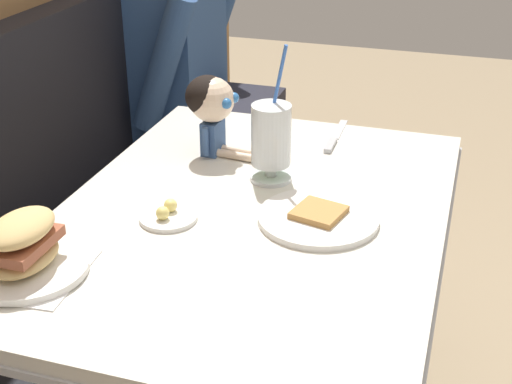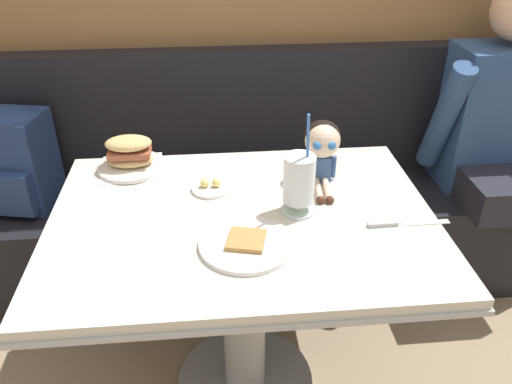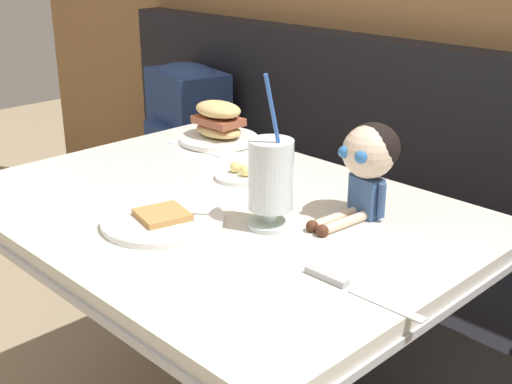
# 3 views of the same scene
# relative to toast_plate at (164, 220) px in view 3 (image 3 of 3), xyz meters

# --- Properties ---
(booth_bench) EXTENTS (2.60, 0.48, 1.00)m
(booth_bench) POSITION_rel_toast_plate_xyz_m (-0.00, 0.77, -0.42)
(booth_bench) COLOR black
(booth_bench) RESTS_ON ground
(diner_table) EXTENTS (1.11, 0.81, 0.74)m
(diner_table) POSITION_rel_toast_plate_xyz_m (-0.00, 0.15, -0.21)
(diner_table) COLOR silver
(diner_table) RESTS_ON ground
(toast_plate) EXTENTS (0.25, 0.25, 0.03)m
(toast_plate) POSITION_rel_toast_plate_xyz_m (0.00, 0.00, 0.00)
(toast_plate) COLOR white
(toast_plate) RESTS_ON diner_table
(milkshake_glass) EXTENTS (0.10, 0.10, 0.31)m
(milkshake_glass) POSITION_rel_toast_plate_xyz_m (0.16, 0.15, 0.09)
(milkshake_glass) COLOR silver
(milkshake_glass) RESTS_ON diner_table
(sandwich_plate) EXTENTS (0.22, 0.22, 0.12)m
(sandwich_plate) POSITION_rel_toast_plate_xyz_m (-0.35, 0.46, 0.04)
(sandwich_plate) COLOR white
(sandwich_plate) RESTS_ON diner_table
(butter_saucer) EXTENTS (0.12, 0.12, 0.04)m
(butter_saucer) POSITION_rel_toast_plate_xyz_m (-0.09, 0.30, 0.00)
(butter_saucer) COLOR white
(butter_saucer) RESTS_ON diner_table
(butter_knife) EXTENTS (0.24, 0.02, 0.01)m
(butter_knife) POSITION_rel_toast_plate_xyz_m (0.41, 0.06, -0.00)
(butter_knife) COLOR silver
(butter_knife) RESTS_ON diner_table
(seated_doll) EXTENTS (0.12, 0.22, 0.20)m
(seated_doll) POSITION_rel_toast_plate_xyz_m (0.26, 0.33, 0.12)
(seated_doll) COLOR #385689
(seated_doll) RESTS_ON diner_table
(backpack) EXTENTS (0.33, 0.30, 0.41)m
(backpack) POSITION_rel_toast_plate_xyz_m (-0.86, 0.75, -0.09)
(backpack) COLOR navy
(backpack) RESTS_ON booth_bench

